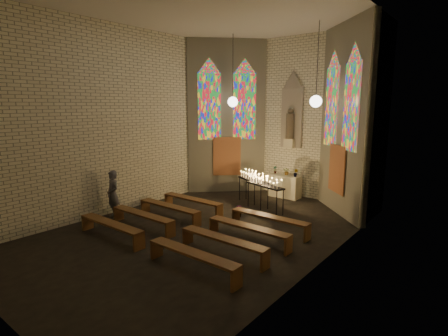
{
  "coord_description": "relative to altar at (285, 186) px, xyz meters",
  "views": [
    {
      "loc": [
        7.34,
        -8.11,
        4.08
      ],
      "look_at": [
        -0.11,
        1.24,
        1.91
      ],
      "focal_mm": 28.0,
      "sensor_mm": 36.0,
      "label": 1
    }
  ],
  "objects": [
    {
      "name": "pew_right_2",
      "position": [
        1.72,
        -6.54,
        -0.07
      ],
      "size": [
        2.76,
        0.39,
        0.53
      ],
      "rotation": [
        0.0,
        0.0,
        0.0
      ],
      "color": "#573519",
      "rests_on": "ground"
    },
    {
      "name": "flower_vase_right",
      "position": [
        0.55,
        -0.05,
        0.68
      ],
      "size": [
        0.2,
        0.16,
        0.36
      ],
      "primitive_type": "imported",
      "rotation": [
        0.0,
        0.0,
        -0.03
      ],
      "color": "#4C723F",
      "rests_on": "altar"
    },
    {
      "name": "pew_left_2",
      "position": [
        -1.72,
        -6.54,
        -0.07
      ],
      "size": [
        2.76,
        0.39,
        0.53
      ],
      "rotation": [
        0.0,
        0.0,
        -0.0
      ],
      "color": "#573519",
      "rests_on": "ground"
    },
    {
      "name": "room",
      "position": [
        -0.0,
        -2.08,
        3.22
      ],
      "size": [
        8.22,
        12.43,
        7.0
      ],
      "color": "#EAE5C4",
      "rests_on": "ground"
    },
    {
      "name": "flower_vase_center",
      "position": [
        0.06,
        0.07,
        0.67
      ],
      "size": [
        0.38,
        0.36,
        0.34
      ],
      "primitive_type": "imported",
      "rotation": [
        0.0,
        0.0,
        -0.42
      ],
      "color": "#4C723F",
      "rests_on": "altar"
    },
    {
      "name": "votive_stand_left",
      "position": [
        -0.45,
        -1.85,
        0.62
      ],
      "size": [
        1.8,
        1.11,
        1.31
      ],
      "rotation": [
        0.0,
        0.0,
        -0.42
      ],
      "color": "black",
      "rests_on": "ground"
    },
    {
      "name": "pew_left_0",
      "position": [
        -1.72,
        -4.14,
        -0.07
      ],
      "size": [
        2.76,
        0.39,
        0.53
      ],
      "rotation": [
        0.0,
        0.0,
        -0.0
      ],
      "color": "#573519",
      "rests_on": "ground"
    },
    {
      "name": "floor",
      "position": [
        0.0,
        -5.45,
        -0.5
      ],
      "size": [
        12.0,
        12.0,
        0.0
      ],
      "primitive_type": "plane",
      "color": "black",
      "rests_on": "ground"
    },
    {
      "name": "pew_right_1",
      "position": [
        1.72,
        -5.34,
        -0.07
      ],
      "size": [
        2.76,
        0.39,
        0.53
      ],
      "rotation": [
        0.0,
        0.0,
        0.0
      ],
      "color": "#573519",
      "rests_on": "ground"
    },
    {
      "name": "flower_vase_left",
      "position": [
        -0.55,
        0.08,
        0.67
      ],
      "size": [
        0.18,
        0.12,
        0.34
      ],
      "primitive_type": "imported",
      "rotation": [
        0.0,
        0.0,
        0.02
      ],
      "color": "#4C723F",
      "rests_on": "altar"
    },
    {
      "name": "votive_stand_right",
      "position": [
        0.42,
        -2.31,
        0.61
      ],
      "size": [
        1.81,
        0.9,
        1.29
      ],
      "rotation": [
        0.0,
        0.0,
        -0.29
      ],
      "color": "black",
      "rests_on": "ground"
    },
    {
      "name": "pew_right_0",
      "position": [
        1.72,
        -4.14,
        -0.07
      ],
      "size": [
        2.76,
        0.39,
        0.53
      ],
      "rotation": [
        0.0,
        0.0,
        0.0
      ],
      "color": "#573519",
      "rests_on": "ground"
    },
    {
      "name": "aisle_flower_pot",
      "position": [
        0.05,
        -3.55,
        -0.29
      ],
      "size": [
        0.27,
        0.27,
        0.42
      ],
      "primitive_type": "imported",
      "rotation": [
        0.0,
        0.0,
        0.18
      ],
      "color": "#4C723F",
      "rests_on": "ground"
    },
    {
      "name": "pew_left_1",
      "position": [
        -1.72,
        -5.34,
        -0.07
      ],
      "size": [
        2.76,
        0.39,
        0.53
      ],
      "rotation": [
        0.0,
        0.0,
        -0.0
      ],
      "color": "#573519",
      "rests_on": "ground"
    },
    {
      "name": "pew_left_3",
      "position": [
        -1.72,
        -7.74,
        -0.07
      ],
      "size": [
        2.76,
        0.39,
        0.53
      ],
      "rotation": [
        0.0,
        0.0,
        -0.0
      ],
      "color": "#573519",
      "rests_on": "ground"
    },
    {
      "name": "altar",
      "position": [
        0.0,
        0.0,
        0.0
      ],
      "size": [
        1.4,
        0.6,
        1.0
      ],
      "primitive_type": "cube",
      "color": "beige",
      "rests_on": "ground"
    },
    {
      "name": "visitor",
      "position": [
        -3.5,
        -6.44,
        0.37
      ],
      "size": [
        0.69,
        0.52,
        1.74
      ],
      "primitive_type": "imported",
      "rotation": [
        0.0,
        0.0,
        -0.16
      ],
      "color": "#53535E",
      "rests_on": "ground"
    },
    {
      "name": "pew_right_3",
      "position": [
        1.72,
        -7.74,
        -0.07
      ],
      "size": [
        2.76,
        0.39,
        0.53
      ],
      "rotation": [
        0.0,
        0.0,
        0.0
      ],
      "color": "#573519",
      "rests_on": "ground"
    }
  ]
}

